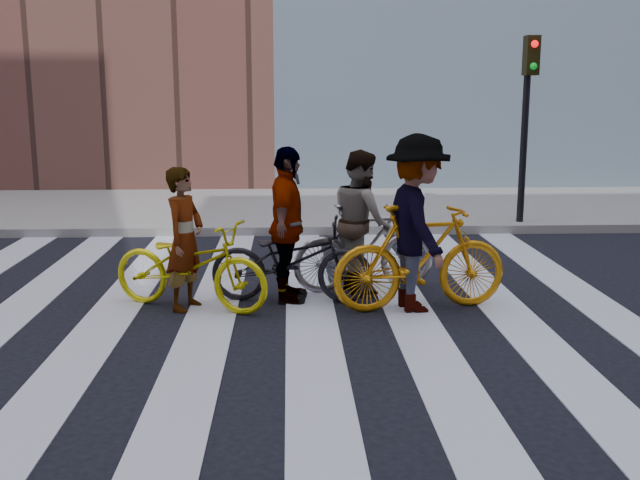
{
  "coord_description": "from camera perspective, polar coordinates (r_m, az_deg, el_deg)",
  "views": [
    {
      "loc": [
        0.32,
        -7.47,
        2.45
      ],
      "look_at": [
        0.64,
        0.3,
        0.88
      ],
      "focal_mm": 42.0,
      "sensor_mm": 36.0,
      "label": 1
    }
  ],
  "objects": [
    {
      "name": "sidewalk_far",
      "position": [
        15.16,
        -3.59,
        2.4
      ],
      "size": [
        100.0,
        5.0,
        0.15
      ],
      "primitive_type": "cube",
      "color": "gray",
      "rests_on": "ground"
    },
    {
      "name": "rider_mid",
      "position": [
        9.14,
        3.16,
        1.45
      ],
      "size": [
        0.83,
        0.97,
        1.74
      ],
      "primitive_type": "imported",
      "rotation": [
        0.0,
        0.0,
        1.8
      ],
      "color": "slate",
      "rests_on": "ground"
    },
    {
      "name": "bike_yellow_right",
      "position": [
        8.43,
        7.67,
        -1.33
      ],
      "size": [
        2.07,
        0.87,
        1.2
      ],
      "primitive_type": "imported",
      "rotation": [
        0.0,
        0.0,
        1.73
      ],
      "color": "orange",
      "rests_on": "ground"
    },
    {
      "name": "rider_right",
      "position": [
        8.34,
        7.4,
        1.25
      ],
      "size": [
        0.92,
        1.38,
        1.98
      ],
      "primitive_type": "imported",
      "rotation": [
        0.0,
        0.0,
        1.73
      ],
      "color": "slate",
      "rests_on": "ground"
    },
    {
      "name": "rider_rear",
      "position": [
        8.62,
        -2.52,
        1.12
      ],
      "size": [
        0.56,
        1.11,
        1.82
      ],
      "primitive_type": "imported",
      "rotation": [
        0.0,
        0.0,
        1.46
      ],
      "color": "slate",
      "rests_on": "ground"
    },
    {
      "name": "bike_yellow_left",
      "position": [
        8.54,
        -9.87,
        -1.9
      ],
      "size": [
        2.03,
        1.37,
        1.01
      ],
      "primitive_type": "imported",
      "rotation": [
        0.0,
        0.0,
        1.17
      ],
      "color": "#D7C80B",
      "rests_on": "ground"
    },
    {
      "name": "ground",
      "position": [
        7.87,
        -4.63,
        -6.74
      ],
      "size": [
        100.0,
        100.0,
        0.0
      ],
      "primitive_type": "plane",
      "color": "black",
      "rests_on": "ground"
    },
    {
      "name": "traffic_signal",
      "position": [
        13.43,
        15.54,
        10.3
      ],
      "size": [
        0.22,
        0.42,
        3.33
      ],
      "color": "black",
      "rests_on": "ground"
    },
    {
      "name": "bike_dark_rear",
      "position": [
        8.71,
        -2.17,
        -1.54
      ],
      "size": [
        1.95,
        0.87,
        0.99
      ],
      "primitive_type": "imported",
      "rotation": [
        0.0,
        0.0,
        1.46
      ],
      "color": "black",
      "rests_on": "ground"
    },
    {
      "name": "rider_left",
      "position": [
        8.48,
        -10.27,
        0.07
      ],
      "size": [
        0.58,
        0.69,
        1.61
      ],
      "primitive_type": "imported",
      "rotation": [
        0.0,
        0.0,
        1.17
      ],
      "color": "slate",
      "rests_on": "ground"
    },
    {
      "name": "bike_silver_mid",
      "position": [
        9.2,
        3.45,
        -0.52
      ],
      "size": [
        1.89,
        0.9,
        1.09
      ],
      "primitive_type": "imported",
      "rotation": [
        0.0,
        0.0,
        1.8
      ],
      "color": "#A2A3AB",
      "rests_on": "ground"
    },
    {
      "name": "zebra_crosswalk",
      "position": [
        7.87,
        -4.64,
        -6.7
      ],
      "size": [
        8.25,
        10.0,
        0.01
      ],
      "color": "silver",
      "rests_on": "ground"
    }
  ]
}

